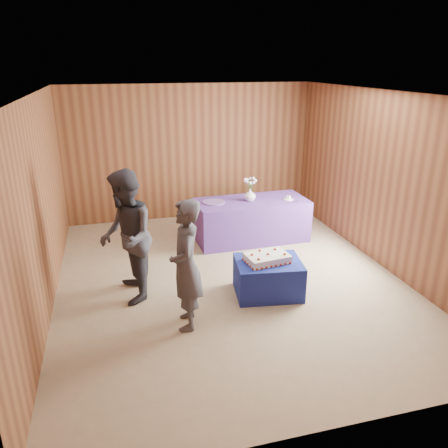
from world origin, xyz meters
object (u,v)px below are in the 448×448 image
object	(u,v)px
sheet_cake	(267,258)
guest_right	(126,237)
vase	(250,195)
cake_table	(268,277)
serving_table	(251,220)
guest_left	(186,266)

from	to	relation	value
sheet_cake	guest_right	world-z (taller)	guest_right
sheet_cake	vase	xyz separation A→B (m)	(0.39, 1.98, 0.30)
guest_right	cake_table	bearing A→B (deg)	77.50
cake_table	sheet_cake	world-z (taller)	sheet_cake
sheet_cake	vase	bearing A→B (deg)	71.08
cake_table	guest_right	bearing A→B (deg)	176.76
serving_table	vase	world-z (taller)	vase
cake_table	vase	distance (m)	2.10
cake_table	guest_right	xyz separation A→B (m)	(-1.88, 0.37, 0.66)
serving_table	guest_right	world-z (taller)	guest_right
serving_table	sheet_cake	xyz separation A→B (m)	(-0.42, -1.98, 0.18)
cake_table	sheet_cake	xyz separation A→B (m)	(-0.03, 0.00, 0.30)
serving_table	guest_right	bearing A→B (deg)	-146.24
vase	sheet_cake	bearing A→B (deg)	-101.05
cake_table	serving_table	world-z (taller)	serving_table
vase	guest_right	world-z (taller)	guest_right
sheet_cake	vase	size ratio (longest dim) A/B	3.04
sheet_cake	serving_table	bearing A→B (deg)	70.14
sheet_cake	guest_left	size ratio (longest dim) A/B	0.40
vase	guest_left	xyz separation A→B (m)	(-1.60, -2.46, -0.04)
serving_table	guest_left	distance (m)	2.99
guest_left	serving_table	bearing A→B (deg)	154.18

